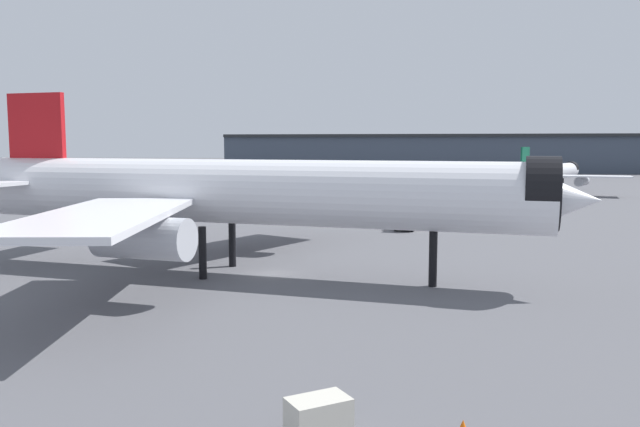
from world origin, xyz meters
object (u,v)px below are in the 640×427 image
airliner_near_gate (240,193)px  service_truck_front (407,218)px  airliner_far_taxiway (547,173)px  baggage_cart_trailing (319,419)px

airliner_near_gate → service_truck_front: bearing=75.0°
airliner_near_gate → airliner_far_taxiway: bearing=74.6°
service_truck_front → baggage_cart_trailing: (-3.84, -64.15, -0.61)m
airliner_far_taxiway → service_truck_front: bearing=-175.8°
airliner_far_taxiway → baggage_cart_trailing: bearing=-165.7°
airliner_near_gate → airliner_far_taxiway: airliner_near_gate is taller
airliner_near_gate → service_truck_front: (15.06, 32.21, -5.74)m
baggage_cart_trailing → airliner_far_taxiway: bearing=-140.5°
airliner_near_gate → airliner_far_taxiway: size_ratio=1.55×
service_truck_front → baggage_cart_trailing: bearing=8.4°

